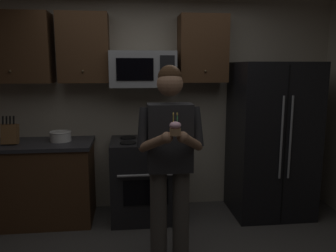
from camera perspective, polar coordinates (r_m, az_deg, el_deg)
The scene contains 10 objects.
wall_back at distance 4.20m, azimuth -2.33°, elevation 3.83°, with size 4.40×0.10×2.60m, color #B7AD99.
oven_range at distance 3.99m, azimuth -4.00°, elevation -8.86°, with size 0.76×0.70×0.93m.
microwave at distance 3.90m, azimuth -4.30°, elevation 9.52°, with size 0.74×0.41×0.40m.
refrigerator at distance 4.17m, azimuth 17.01°, elevation -2.20°, with size 0.90×0.75×1.80m.
cabinet_row_upper at distance 3.98m, azimuth -12.89°, elevation 12.63°, with size 2.78×0.36×0.76m.
counter_left at distance 4.17m, azimuth -22.39°, elevation -8.78°, with size 1.44×0.66×0.92m.
knife_block at distance 4.03m, azimuth -25.09°, elevation -1.19°, with size 0.16×0.15×0.32m.
bowl_large_white at distance 3.99m, azimuth -17.66°, elevation -1.62°, with size 0.24×0.24×0.11m.
person at distance 2.91m, azimuth 0.34°, elevation -4.98°, with size 0.60×0.48×1.76m.
cupcake at distance 2.53m, azimuth 1.24°, elevation -0.36°, with size 0.09×0.09×0.17m.
Camera 1 is at (-0.30, -2.42, 1.74)m, focal length 36.14 mm.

